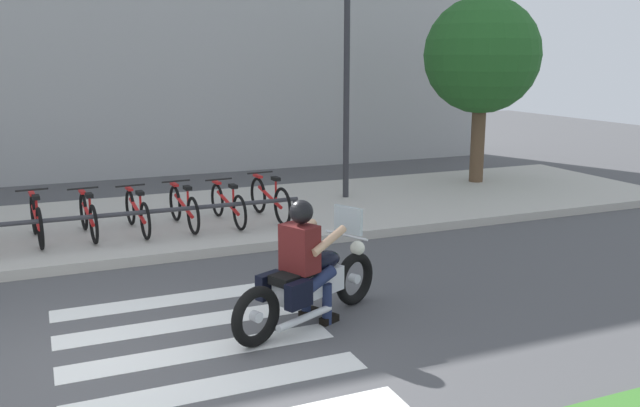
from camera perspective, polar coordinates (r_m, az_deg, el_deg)
name	(u,v)px	position (r m, az deg, el deg)	size (l,w,h in m)	color
ground_plane	(84,372)	(7.00, -19.41, -13.29)	(48.00, 48.00, 0.00)	#4C4C4F
sidewalk	(59,232)	(12.04, -21.22, -2.27)	(24.00, 4.40, 0.15)	#B7B2A8
crosswalk_stripe_1	(221,386)	(6.42, -8.38, -15.05)	(2.80, 0.40, 0.01)	white
crosswalk_stripe_2	(201,351)	(7.12, -10.07, -12.23)	(2.80, 0.40, 0.01)	white
crosswalk_stripe_3	(184,323)	(7.84, -11.42, -9.92)	(2.80, 0.40, 0.01)	white
crosswalk_stripe_4	(171,300)	(8.58, -12.53, -7.99)	(2.80, 0.40, 0.01)	white
motorcycle	(310,284)	(7.55, -0.86, -6.85)	(2.10, 1.10, 1.24)	black
rider	(305,254)	(7.38, -1.29, -4.30)	(0.76, 0.70, 1.44)	#591919
bicycle_2	(37,220)	(11.15, -22.89, -1.27)	(0.48, 1.63, 0.77)	black
bicycle_3	(88,216)	(11.17, -19.04, -1.00)	(0.48, 1.57, 0.74)	black
bicycle_4	(137,212)	(11.24, -15.22, -0.71)	(0.48, 1.66, 0.72)	black
bicycle_5	(184,208)	(11.36, -11.48, -0.34)	(0.48, 1.65, 0.74)	black
bicycle_6	(228,204)	(11.53, -7.82, -0.07)	(0.48, 1.69, 0.72)	black
bicycle_7	(270,199)	(11.74, -4.28, 0.37)	(0.48, 1.71, 0.79)	black
bike_rack	(117,216)	(10.64, -16.83, -1.02)	(5.86, 0.07, 0.49)	#333338
street_lamp	(347,63)	(13.37, 2.28, 11.82)	(0.28, 0.28, 4.69)	#2D2D33
tree_near_rack	(482,56)	(15.49, 13.57, 12.05)	(2.55, 2.55, 4.24)	brown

